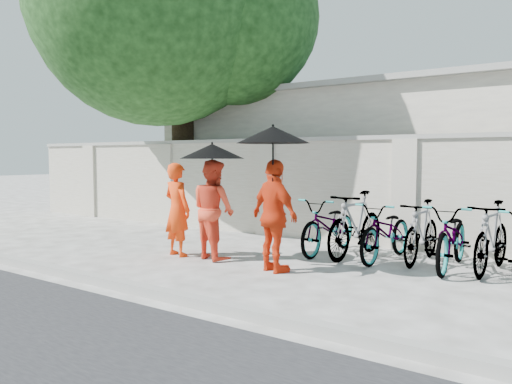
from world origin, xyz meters
The scene contains 16 objects.
ground centered at (0.00, 0.00, 0.00)m, with size 80.00×80.00×0.00m, color silver.
kerb centered at (0.00, -1.70, 0.06)m, with size 40.00×0.16×0.12m, color gray.
compound_wall centered at (1.00, 3.20, 1.00)m, with size 20.00×0.30×2.00m, color beige.
building_behind centered at (2.00, 7.00, 1.60)m, with size 14.00×6.00×3.20m, color beige.
shade_tree centered at (-3.66, 2.97, 5.10)m, with size 6.70×6.20×8.20m.
monk_left centered at (-0.98, 0.32, 0.79)m, with size 0.58×0.38×1.58m, color #FA3D0C.
monk_center centered at (-0.32, 0.48, 0.82)m, with size 0.80×0.62×1.64m, color #F34426.
parasol_center centered at (-0.27, 0.40, 1.77)m, with size 1.05×1.05×0.96m.
monk_right centered at (1.03, 0.25, 0.82)m, with size 0.97×0.40×1.65m, color red.
parasol_right centered at (1.05, 0.17, 1.99)m, with size 1.05×1.05×1.18m.
bike_0 centered at (1.05, 1.97, 0.49)m, with size 0.65×1.86×0.98m, color gray.
bike_1 centered at (1.57, 1.92, 0.55)m, with size 0.52×1.85×1.11m, color gray.
bike_2 centered at (2.08, 1.96, 0.48)m, with size 0.63×1.82×0.96m, color gray.
bike_3 centered at (2.60, 2.11, 0.50)m, with size 0.47×1.67×1.00m, color gray.
bike_4 centered at (3.12, 1.90, 0.49)m, with size 0.66×1.88×0.99m, color gray.
bike_5 centered at (3.64, 1.98, 0.52)m, with size 0.49×1.74×1.05m, color gray.
Camera 1 is at (4.94, -5.80, 1.68)m, focal length 35.00 mm.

